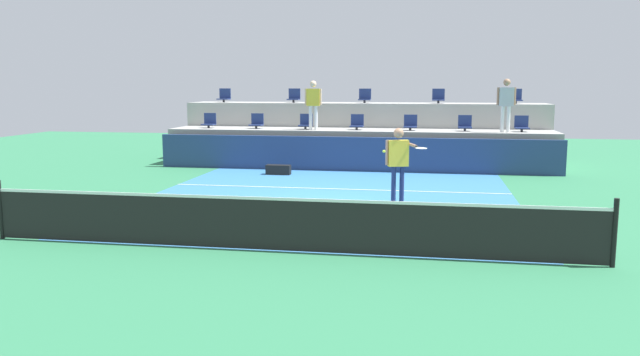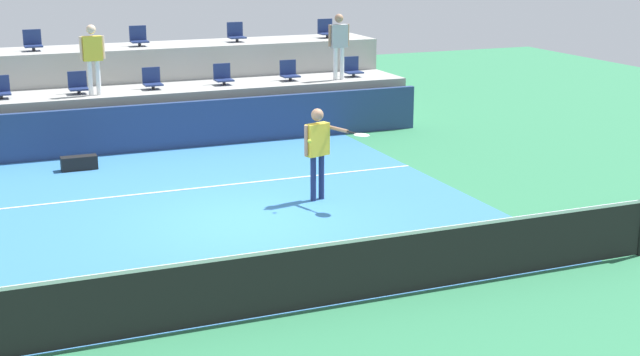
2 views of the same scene
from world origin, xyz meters
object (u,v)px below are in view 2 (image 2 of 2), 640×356
stadium_chair_lower_far_right (352,68)px  stadium_chair_lower_left (0,89)px  stadium_chair_lower_mid_left (78,85)px  spectator_leaning_on_rail (339,40)px  stadium_chair_upper_right (236,34)px  stadium_chair_upper_left (33,42)px  spectator_in_grey (93,53)px  stadium_chair_lower_mid_right (223,76)px  stadium_chair_lower_right (289,72)px  tennis_player (319,144)px  tennis_ball (309,141)px  equipment_bag (79,163)px  stadium_chair_lower_center (152,80)px  stadium_chair_upper_center (139,38)px  stadium_chair_upper_far_right (326,30)px

stadium_chair_lower_far_right → stadium_chair_lower_left: bearing=180.0°
stadium_chair_lower_mid_left → spectator_leaning_on_rail: 6.64m
stadium_chair_lower_left → stadium_chair_upper_right: size_ratio=1.00×
stadium_chair_upper_left → spectator_in_grey: size_ratio=0.32×
stadium_chair_lower_mid_right → stadium_chair_lower_right: 1.78m
tennis_player → spectator_in_grey: bearing=117.4°
stadium_chair_lower_mid_right → tennis_ball: bearing=-93.1°
stadium_chair_upper_right → equipment_bag: size_ratio=0.68×
stadium_chair_lower_left → stadium_chair_lower_center: (3.51, 0.00, 0.00)m
stadium_chair_lower_right → stadium_chair_upper_center: 4.03m
stadium_chair_lower_mid_left → spectator_leaning_on_rail: bearing=-3.3°
stadium_chair_lower_center → stadium_chair_upper_center: (0.07, 1.80, 0.85)m
stadium_chair_lower_mid_left → tennis_player: size_ratio=0.29×
spectator_leaning_on_rail → tennis_player: bearing=-116.6°
tennis_player → equipment_bag: 5.72m
spectator_leaning_on_rail → stadium_chair_upper_right: bearing=133.8°
stadium_chair_lower_left → stadium_chair_lower_mid_left: 1.75m
stadium_chair_lower_mid_right → stadium_chair_lower_left: bearing=180.0°
tennis_player → spectator_in_grey: 7.00m
stadium_chair_upper_center → tennis_player: stadium_chair_upper_center is taller
stadium_chair_upper_center → spectator_in_grey: spectator_in_grey is taller
tennis_player → tennis_ball: bearing=-133.5°
stadium_chair_lower_right → tennis_player: bearing=-105.7°
stadium_chair_lower_mid_left → stadium_chair_lower_far_right: (7.14, 0.00, 0.00)m
stadium_chair_lower_mid_left → stadium_chair_lower_mid_right: 3.56m
stadium_chair_lower_center → stadium_chair_upper_left: size_ratio=1.00×
stadium_chair_upper_left → stadium_chair_upper_far_right: bearing=0.0°
spectator_leaning_on_rail → spectator_in_grey: bearing=180.0°
stadium_chair_lower_left → stadium_chair_upper_center: (3.58, 1.80, 0.85)m
stadium_chair_lower_mid_right → tennis_player: (-0.05, -6.51, -0.38)m
stadium_chair_upper_left → spectator_in_grey: 2.46m
stadium_chair_lower_left → stadium_chair_lower_far_right: same height
stadium_chair_lower_center → stadium_chair_lower_mid_right: 1.80m
tennis_player → stadium_chair_lower_mid_right: bearing=89.6°
stadium_chair_upper_left → stadium_chair_lower_center: bearing=-35.0°
spectator_leaning_on_rail → equipment_bag: size_ratio=2.23×
equipment_bag → tennis_player: bearing=-46.3°
spectator_leaning_on_rail → equipment_bag: spectator_leaning_on_rail is taller
equipment_bag → stadium_chair_lower_far_right: bearing=17.9°
stadium_chair_lower_mid_right → equipment_bag: 4.82m
stadium_chair_lower_center → tennis_ball: bearing=-78.3°
stadium_chair_upper_far_right → tennis_player: stadium_chair_upper_far_right is taller
stadium_chair_upper_left → spectator_leaning_on_rail: spectator_leaning_on_rail is taller
stadium_chair_lower_mid_left → tennis_ball: bearing=-65.0°
stadium_chair_lower_mid_left → stadium_chair_upper_center: 2.71m
stadium_chair_lower_left → equipment_bag: bearing=-60.8°
stadium_chair_lower_center → stadium_chair_lower_far_right: bearing=0.0°
stadium_chair_lower_mid_right → spectator_leaning_on_rail: spectator_leaning_on_rail is taller
stadium_chair_lower_far_right → spectator_leaning_on_rail: bearing=-145.6°
spectator_leaning_on_rail → equipment_bag: 7.57m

